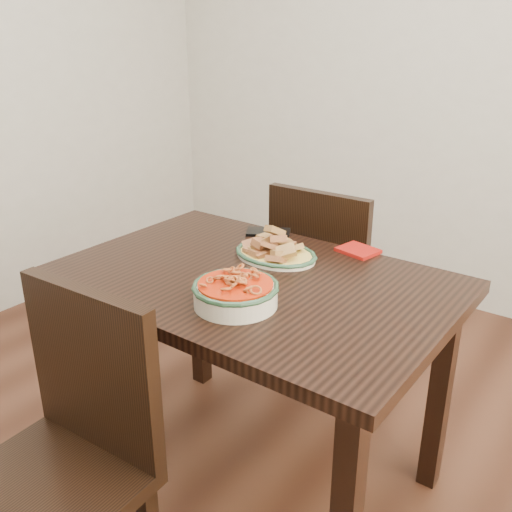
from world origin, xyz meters
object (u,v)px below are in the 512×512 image
Objects in this scene: chair_near at (66,450)px; smartphone at (268,232)px; dining_table at (252,305)px; fish_plate at (276,245)px; noodle_bowl at (236,291)px; chair_far at (328,279)px.

chair_near is 5.61× the size of smartphone.
chair_near reaches higher than smartphone.
fish_plate is at bearing 99.26° from dining_table.
fish_plate is 1.75× the size of smartphone.
fish_plate reaches higher than dining_table.
smartphone reaches higher than dining_table.
chair_far is at bearing 100.84° from noodle_bowl.
smartphone is (-0.11, -0.27, 0.26)m from chair_far.
dining_table is at bearing 80.28° from chair_near.
chair_near is (-0.08, -0.65, -0.15)m from dining_table.
dining_table is 0.24m from noodle_bowl.
dining_table is at bearing -80.74° from fish_plate.
dining_table is 0.64m from chair_far.
chair_near is at bearing 88.21° from chair_far.
noodle_bowl is at bearing 99.40° from chair_far.
fish_plate is at bearing 94.36° from chair_far.
dining_table is 7.52× the size of smartphone.
chair_near is 0.58m from noodle_bowl.
noodle_bowl is at bearing 68.48° from chair_near.
fish_plate is 0.24m from smartphone.
smartphone is at bearing 131.12° from fish_plate.
smartphone is (-0.10, 1.00, 0.26)m from chair_near.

